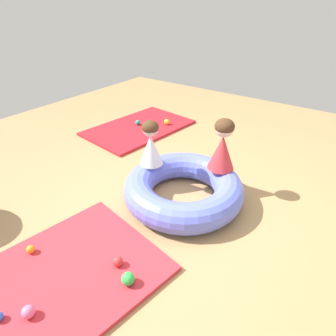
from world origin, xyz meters
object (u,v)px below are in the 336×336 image
Objects in this scene: play_ball_red_second at (118,262)px; play_ball_teal at (138,122)px; play_ball_green at (128,279)px; inflatable_cushion at (183,188)px; play_ball_yellow at (167,122)px; child_in_white at (151,143)px; child_in_red at (223,145)px; play_ball_red at (149,129)px; play_ball_pink at (28,312)px; play_ball_orange at (31,249)px.

play_ball_teal is at bearing 37.81° from play_ball_red_second.
inflatable_cushion is at bearing 12.51° from play_ball_green.
play_ball_yellow is (2.65, 1.57, -0.00)m from play_ball_green.
child_in_white is at bearing 25.33° from play_ball_red_second.
child_in_red is 5.46× the size of play_ball_green.
child_in_red is at bearing -114.98° from play_ball_red.
inflatable_cushion is 2.27× the size of child_in_red.
child_in_red is 2.16m from play_ball_teal.
play_ball_pink is at bearing 163.90° from play_ball_red_second.
play_ball_teal is 0.98× the size of play_ball_red_second.
play_ball_orange is (-1.77, 0.84, -0.50)m from child_in_red.
play_ball_red_second reaches higher than play_ball_orange.
play_ball_green is at bearing -73.58° from play_ball_orange.
play_ball_teal is 3.34m from play_ball_pink.
play_ball_red is at bearing 50.89° from inflatable_cushion.
play_ball_teal reaches higher than play_ball_red.
play_ball_green is at bearing -112.84° from play_ball_red_second.
child_in_red is 1.84m from play_ball_red.
play_ball_green reaches higher than play_ball_teal.
child_in_white reaches higher than play_ball_red_second.
child_in_red is 0.75m from child_in_white.
child_in_red is 1.98m from play_ball_yellow.
play_ball_yellow is 2.93m from play_ball_red_second.
play_ball_teal is 3.07m from play_ball_green.
play_ball_orange is at bearing -163.05° from play_ball_red.
inflatable_cushion reaches higher than play_ball_orange.
child_in_red is at bearing -113.83° from play_ball_teal.
child_in_white is at bearing 30.90° from play_ball_green.
play_ball_green is at bearing -140.41° from play_ball_teal.
play_ball_red_second is at bearing 25.52° from child_in_white.
play_ball_green reaches higher than play_ball_pink.
play_ball_teal is at bearing 54.23° from inflatable_cushion.
child_in_red is at bearing -30.68° from inflatable_cushion.
play_ball_teal is 1.15× the size of play_ball_orange.
child_in_red is at bearing 118.89° from child_in_white.
play_ball_green is at bearing -133.70° from child_in_red.
play_ball_red is at bearing 24.03° from play_ball_pink.
play_ball_green is 0.69m from play_ball_pink.
inflatable_cushion reaches higher than play_ball_red_second.
play_ball_orange is (-2.62, -1.09, -0.01)m from play_ball_teal.
child_in_red is 2.02m from play_ball_orange.
play_ball_yellow is (1.14, 1.54, -0.49)m from child_in_red.
play_ball_teal is at bearing 72.23° from play_ball_red.
child_in_white is at bearing 88.07° from inflatable_cushion.
play_ball_red_second is at bearing -176.10° from inflatable_cushion.
play_ball_yellow is at bearing -149.44° from child_in_white.
play_ball_yellow is (0.29, -0.39, 0.01)m from play_ball_teal.
play_ball_orange is at bearing -160.18° from child_in_red.
inflatable_cushion is at bearing 88.26° from child_in_white.
play_ball_green is (-1.51, -0.03, -0.48)m from child_in_red.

